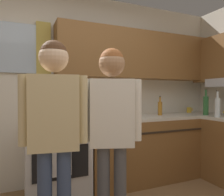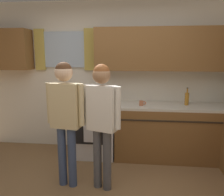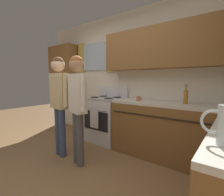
{
  "view_description": "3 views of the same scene",
  "coord_description": "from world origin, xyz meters",
  "px_view_note": "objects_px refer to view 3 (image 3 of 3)",
  "views": [
    {
      "loc": [
        -0.72,
        -1.09,
        1.22
      ],
      "look_at": [
        0.06,
        0.69,
        1.18
      ],
      "focal_mm": 34.67,
      "sensor_mm": 36.0,
      "label": 1
    },
    {
      "loc": [
        0.4,
        -2.07,
        1.7
      ],
      "look_at": [
        0.09,
        0.82,
        1.14
      ],
      "focal_mm": 35.91,
      "sensor_mm": 36.0,
      "label": 2
    },
    {
      "loc": [
        1.82,
        -1.03,
        1.25
      ],
      "look_at": [
        0.25,
        1.02,
        0.97
      ],
      "focal_mm": 26.53,
      "sensor_mm": 36.0,
      "label": 3
    }
  ],
  "objects_px": {
    "stove_oven": "(106,118)",
    "adult_in_plaid": "(77,97)",
    "bottle_oil_amber": "(186,97)",
    "cup_terracotta": "(139,99)",
    "adult_left": "(59,95)"
  },
  "relations": [
    {
      "from": "stove_oven",
      "to": "cup_terracotta",
      "type": "distance_m",
      "value": 0.93
    },
    {
      "from": "adult_left",
      "to": "adult_in_plaid",
      "type": "relative_size",
      "value": 1.01
    },
    {
      "from": "cup_terracotta",
      "to": "adult_left",
      "type": "distance_m",
      "value": 1.32
    },
    {
      "from": "bottle_oil_amber",
      "to": "adult_in_plaid",
      "type": "distance_m",
      "value": 1.59
    },
    {
      "from": "stove_oven",
      "to": "adult_in_plaid",
      "type": "bearing_deg",
      "value": -73.77
    },
    {
      "from": "bottle_oil_amber",
      "to": "cup_terracotta",
      "type": "distance_m",
      "value": 0.73
    },
    {
      "from": "stove_oven",
      "to": "adult_in_plaid",
      "type": "relative_size",
      "value": 0.69
    },
    {
      "from": "stove_oven",
      "to": "adult_left",
      "type": "height_order",
      "value": "adult_left"
    },
    {
      "from": "adult_left",
      "to": "bottle_oil_amber",
      "type": "bearing_deg",
      "value": 30.7
    },
    {
      "from": "cup_terracotta",
      "to": "adult_left",
      "type": "height_order",
      "value": "adult_left"
    },
    {
      "from": "bottle_oil_amber",
      "to": "cup_terracotta",
      "type": "bearing_deg",
      "value": -171.21
    },
    {
      "from": "stove_oven",
      "to": "cup_terracotta",
      "type": "relative_size",
      "value": 10.11
    },
    {
      "from": "adult_left",
      "to": "adult_in_plaid",
      "type": "height_order",
      "value": "adult_left"
    },
    {
      "from": "stove_oven",
      "to": "bottle_oil_amber",
      "type": "xyz_separation_m",
      "value": [
        1.51,
        0.02,
        0.54
      ]
    },
    {
      "from": "stove_oven",
      "to": "adult_in_plaid",
      "type": "distance_m",
      "value": 1.17
    }
  ]
}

